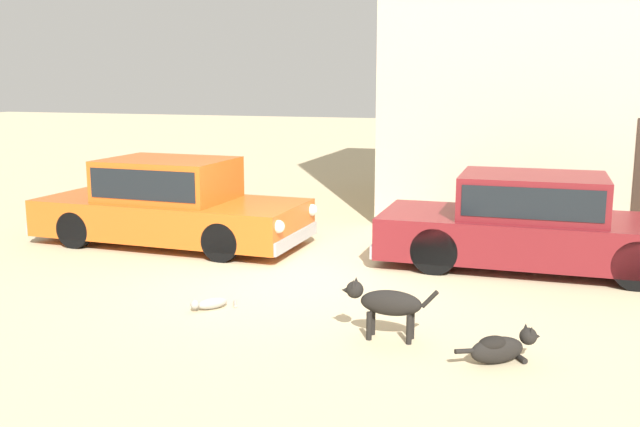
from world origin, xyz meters
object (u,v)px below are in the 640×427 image
parked_sedan_second (533,222)px  stray_dog_spotted (385,303)px  stray_dog_tan (501,347)px  stray_cat (210,303)px  parked_sedan_nearest (171,202)px

parked_sedan_second → stray_dog_spotted: 3.83m
stray_dog_tan → stray_cat: 3.51m
parked_sedan_second → stray_dog_spotted: size_ratio=4.38×
stray_dog_spotted → stray_dog_tan: 1.29m
parked_sedan_nearest → parked_sedan_second: bearing=4.1°
stray_cat → stray_dog_tan: bearing=120.4°
parked_sedan_second → stray_dog_spotted: parked_sedan_second is taller
stray_dog_tan → parked_sedan_nearest: bearing=112.7°
parked_sedan_nearest → stray_dog_spotted: parked_sedan_nearest is taller
stray_dog_spotted → stray_cat: 2.28m
parked_sedan_second → stray_dog_tan: 3.90m
parked_sedan_nearest → stray_dog_spotted: bearing=-35.1°
stray_dog_spotted → stray_dog_tan: stray_dog_spotted is taller
stray_dog_tan → stray_cat: stray_dog_tan is taller
parked_sedan_second → parked_sedan_nearest: bearing=-178.1°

